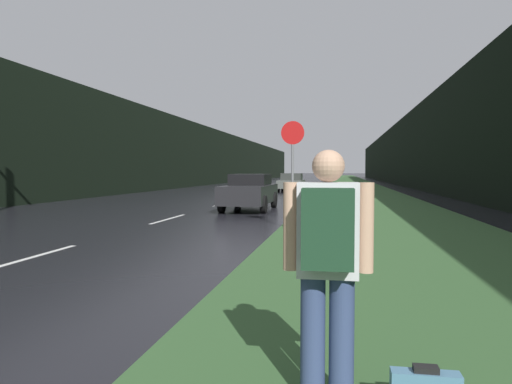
{
  "coord_description": "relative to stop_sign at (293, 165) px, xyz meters",
  "views": [
    {
      "loc": [
        5.61,
        -0.31,
        1.61
      ],
      "look_at": [
        2.82,
        14.8,
        0.89
      ],
      "focal_mm": 32.0,
      "sensor_mm": 36.0,
      "label": 1
    }
  ],
  "objects": [
    {
      "name": "lane_stripe_e",
      "position": [
        -4.34,
        16.03,
        -1.76
      ],
      "size": [
        0.12,
        3.0,
        0.01
      ],
      "primitive_type": "cube",
      "color": "silver",
      "rests_on": "ground_plane"
    },
    {
      "name": "grass_verge",
      "position": [
        2.61,
        28.01,
        -1.75
      ],
      "size": [
        6.0,
        240.0,
        0.02
      ],
      "primitive_type": "cube",
      "color": "#33562D",
      "rests_on": "ground_plane"
    },
    {
      "name": "lane_stripe_f",
      "position": [
        -4.34,
        23.03,
        -1.76
      ],
      "size": [
        0.12,
        3.0,
        0.01
      ],
      "primitive_type": "cube",
      "color": "silver",
      "rests_on": "ground_plane"
    },
    {
      "name": "lane_stripe_d",
      "position": [
        -4.34,
        9.03,
        -1.76
      ],
      "size": [
        0.12,
        3.0,
        0.01
      ],
      "primitive_type": "cube",
      "color": "silver",
      "rests_on": "ground_plane"
    },
    {
      "name": "treeline_near_side",
      "position": [
        8.61,
        38.01,
        1.81
      ],
      "size": [
        2.0,
        140.0,
        7.14
      ],
      "primitive_type": "cube",
      "color": "black",
      "rests_on": "ground_plane"
    },
    {
      "name": "treeline_far_side",
      "position": [
        -14.29,
        38.01,
        1.51
      ],
      "size": [
        2.0,
        140.0,
        6.54
      ],
      "primitive_type": "cube",
      "color": "black",
      "rests_on": "ground_plane"
    },
    {
      "name": "lane_stripe_b",
      "position": [
        -4.34,
        -4.97,
        -1.76
      ],
      "size": [
        0.12,
        3.0,
        0.01
      ],
      "primitive_type": "cube",
      "color": "silver",
      "rests_on": "ground_plane"
    },
    {
      "name": "stop_sign",
      "position": [
        0.0,
        0.0,
        0.0
      ],
      "size": [
        0.63,
        0.07,
        2.94
      ],
      "color": "slate",
      "rests_on": "ground_plane"
    },
    {
      "name": "car_passing_far",
      "position": [
        -2.37,
        22.33,
        -1.05
      ],
      "size": [
        1.89,
        4.18,
        1.41
      ],
      "rotation": [
        0.0,
        0.0,
        3.14
      ],
      "color": "#4C514C",
      "rests_on": "ground_plane"
    },
    {
      "name": "lane_stripe_c",
      "position": [
        -4.34,
        2.03,
        -1.76
      ],
      "size": [
        0.12,
        3.0,
        0.01
      ],
      "primitive_type": "cube",
      "color": "silver",
      "rests_on": "ground_plane"
    },
    {
      "name": "car_passing_near",
      "position": [
        -2.37,
        5.98,
        -1.01
      ],
      "size": [
        1.83,
        4.41,
        1.47
      ],
      "rotation": [
        0.0,
        0.0,
        3.14
      ],
      "color": "black",
      "rests_on": "ground_plane"
    },
    {
      "name": "hitchhiker_with_backpack",
      "position": [
        1.19,
        -9.23,
        -0.76
      ],
      "size": [
        0.61,
        0.42,
        1.75
      ],
      "rotation": [
        0.0,
        0.0,
        0.02
      ],
      "color": "navy",
      "rests_on": "ground_plane"
    }
  ]
}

